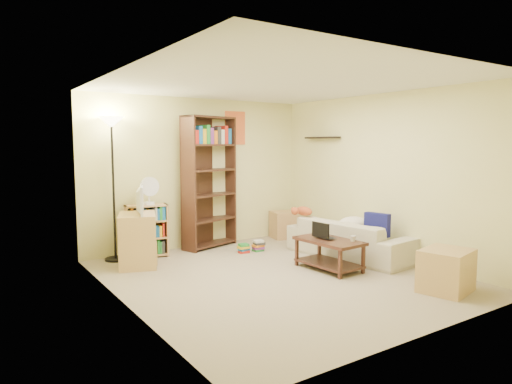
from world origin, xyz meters
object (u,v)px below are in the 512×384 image
Objects in this scene: tv_stand at (138,240)px; sofa at (349,238)px; laptop at (327,237)px; mug at (353,239)px; floor_lamp at (112,146)px; tabby_cat at (302,211)px; end_cabinet at (446,271)px; tall_bookshelf at (209,179)px; television at (137,200)px; coffee_table at (329,250)px; short_bookshelf at (147,231)px; side_table at (284,225)px; desk_fan at (149,190)px.

sofa is at bearing -4.27° from tv_stand.
mug is (0.13, -0.36, 0.03)m from laptop.
tabby_cat is at bearing -21.64° from floor_lamp.
floor_lamp reaches higher than end_cabinet.
tall_bookshelf reaches higher than floor_lamp.
television reaches higher than tv_stand.
end_cabinet is (0.44, -1.57, -0.19)m from laptop.
coffee_table is at bearing 108.38° from sofa.
mug is at bearing -99.72° from tabby_cat.
short_bookshelf is (-2.26, 1.01, -0.25)m from tabby_cat.
coffee_table is at bearing 108.33° from end_cabinet.
end_cabinet is at bearing -167.30° from laptop.
floor_lamp is at bearing 127.69° from end_cabinet.
sofa is 1.72m from side_table.
short_bookshelf reaches higher than tabby_cat.
tabby_cat is 0.67× the size of television.
mug reaches higher than coffee_table.
side_table is (2.93, 0.41, -0.70)m from television.
short_bookshelf is (-1.85, 2.08, 0.14)m from coffee_table.
tall_bookshelf is 3.95m from end_cabinet.
television is at bearing -178.02° from tall_bookshelf.
end_cabinet reaches higher than coffee_table.
tall_bookshelf is 1.37m from short_bookshelf.
sofa is 0.96× the size of floor_lamp.
mug reaches higher than laptop.
tabby_cat is 1.14m from side_table.
laptop is at bearing -109.88° from tabby_cat.
mug is 0.13× the size of short_bookshelf.
floor_lamp is at bearing 40.12° from television.
mug is 0.15× the size of television.
television is at bearing 166.94° from tabby_cat.
sofa reaches higher than laptop.
laptop is 2.74m from television.
tabby_cat reaches higher than sofa.
tall_bookshelf is (1.43, 0.51, 0.78)m from tv_stand.
floor_lamp is at bearing 158.36° from tabby_cat.
desk_fan is at bearing -179.26° from side_table.
desk_fan is at bearing -21.31° from television.
laptop is 2.69m from tv_stand.
laptop is 0.16× the size of tall_bookshelf.
laptop is 0.73× the size of side_table.
side_table is (1.50, -0.10, -0.91)m from tall_bookshelf.
desk_fan is (-2.55, 1.69, 0.76)m from sofa.
floor_lamp reaches higher than tv_stand.
tv_stand is 0.35× the size of floor_lamp.
desk_fan is at bearing 128.75° from coffee_table.
side_table is at bearing -23.52° from laptop.
tv_stand is at bearing -178.02° from tall_bookshelf.
tall_bookshelf is (-0.71, 2.17, 0.89)m from coffee_table.
television is 1.53m from tall_bookshelf.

